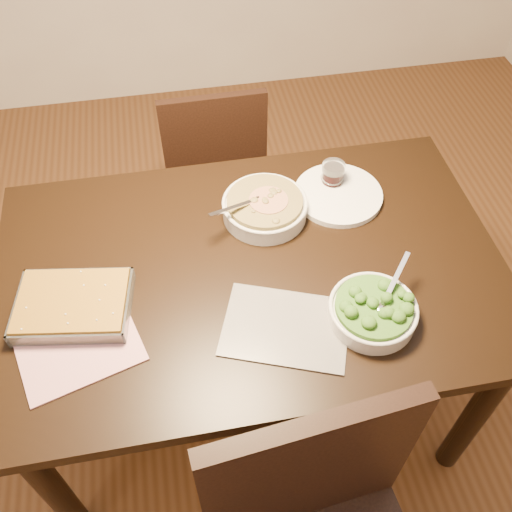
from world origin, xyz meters
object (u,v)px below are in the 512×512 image
(table, at_px, (251,287))
(chair_far, at_px, (214,159))
(baking_dish, at_px, (73,305))
(stew_bowl, at_px, (265,207))
(broccoli_bowl, at_px, (373,311))
(wine_tumbler, at_px, (333,174))
(dinner_plate, at_px, (338,195))

(table, xyz_separation_m, chair_far, (-0.01, 0.80, -0.19))
(table, height_order, baking_dish, baking_dish)
(stew_bowl, xyz_separation_m, broccoli_bowl, (0.20, -0.41, -0.00))
(stew_bowl, bearing_deg, chair_far, 98.03)
(table, xyz_separation_m, wine_tumbler, (0.30, 0.28, 0.14))
(table, distance_m, chair_far, 0.83)
(broccoli_bowl, distance_m, chair_far, 1.11)
(broccoli_bowl, xyz_separation_m, chair_far, (-0.29, 1.03, -0.32))
(dinner_plate, bearing_deg, broccoli_bowl, -94.79)
(stew_bowl, relative_size, dinner_plate, 0.97)
(baking_dish, relative_size, chair_far, 0.39)
(stew_bowl, distance_m, broccoli_bowl, 0.46)
(dinner_plate, relative_size, chair_far, 0.33)
(chair_far, bearing_deg, table, 90.16)
(baking_dish, bearing_deg, broccoli_bowl, -3.24)
(broccoli_bowl, height_order, baking_dish, broccoli_bowl)
(table, bearing_deg, baking_dish, -172.46)
(wine_tumbler, distance_m, dinner_plate, 0.06)
(stew_bowl, relative_size, baking_dish, 0.82)
(chair_far, bearing_deg, stew_bowl, 97.30)
(wine_tumbler, distance_m, chair_far, 0.70)
(wine_tumbler, relative_size, chair_far, 0.10)
(broccoli_bowl, bearing_deg, wine_tumbler, 86.39)
(stew_bowl, relative_size, wine_tumbler, 3.26)
(table, bearing_deg, wine_tumbler, 42.30)
(stew_bowl, distance_m, chair_far, 0.70)
(dinner_plate, bearing_deg, stew_bowl, -171.46)
(baking_dish, distance_m, wine_tumbler, 0.85)
(dinner_plate, bearing_deg, table, -144.31)
(stew_bowl, distance_m, baking_dish, 0.60)
(wine_tumbler, bearing_deg, chair_far, 121.11)
(baking_dish, height_order, wine_tumbler, wine_tumbler)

